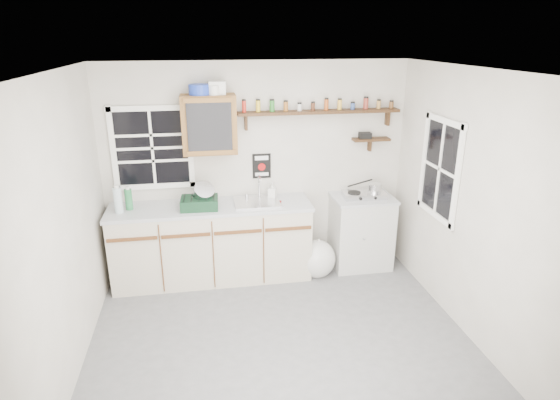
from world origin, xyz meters
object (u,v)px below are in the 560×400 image
at_px(main_cabinet, 212,242).
at_px(right_cabinet, 361,231).
at_px(dish_rack, 201,200).
at_px(hotplate, 364,195).
at_px(upper_cabinet, 209,124).
at_px(spice_shelf, 319,111).

height_order(main_cabinet, right_cabinet, main_cabinet).
bearing_deg(main_cabinet, dish_rack, -148.79).
distance_m(main_cabinet, right_cabinet, 1.84).
height_order(right_cabinet, dish_rack, dish_rack).
bearing_deg(dish_rack, main_cabinet, 34.13).
distance_m(main_cabinet, dish_rack, 0.57).
distance_m(main_cabinet, hotplate, 1.90).
bearing_deg(dish_rack, right_cabinet, 5.53).
bearing_deg(right_cabinet, upper_cabinet, 176.24).
xyz_separation_m(main_cabinet, hotplate, (1.84, 0.01, 0.48)).
distance_m(right_cabinet, hotplate, 0.49).
xyz_separation_m(main_cabinet, spice_shelf, (1.30, 0.21, 1.47)).
height_order(upper_cabinet, spice_shelf, upper_cabinet).
bearing_deg(dish_rack, upper_cabinet, 58.97).
xyz_separation_m(spice_shelf, hotplate, (0.54, -0.21, -0.99)).
relative_size(main_cabinet, upper_cabinet, 3.55).
distance_m(spice_shelf, dish_rack, 1.70).
relative_size(upper_cabinet, hotplate, 1.24).
bearing_deg(hotplate, spice_shelf, 162.85).
bearing_deg(main_cabinet, upper_cabinet, 76.32).
height_order(spice_shelf, hotplate, spice_shelf).
bearing_deg(hotplate, main_cabinet, -175.88).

